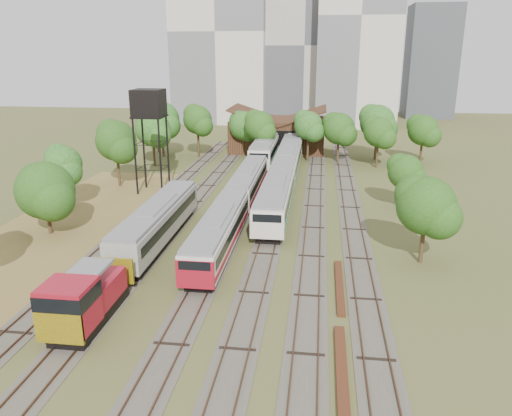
# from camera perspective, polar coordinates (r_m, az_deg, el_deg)

# --- Properties ---
(ground) EXTENTS (240.00, 240.00, 0.00)m
(ground) POSITION_cam_1_polar(r_m,az_deg,el_deg) (34.26, -4.37, -11.89)
(ground) COLOR #475123
(ground) RESTS_ON ground
(dry_grass_patch) EXTENTS (14.00, 60.00, 0.04)m
(dry_grass_patch) POSITION_cam_1_polar(r_m,az_deg,el_deg) (47.50, -24.17, -4.78)
(dry_grass_patch) COLOR brown
(dry_grass_patch) RESTS_ON ground
(tracks) EXTENTS (24.60, 80.00, 0.19)m
(tracks) POSITION_cam_1_polar(r_m,az_deg,el_deg) (57.14, -0.01, 0.47)
(tracks) COLOR #4C473D
(tracks) RESTS_ON ground
(railcar_red_set) EXTENTS (2.77, 34.58, 3.42)m
(railcar_red_set) POSITION_cam_1_polar(r_m,az_deg,el_deg) (51.25, -2.33, 0.50)
(railcar_red_set) COLOR black
(railcar_red_set) RESTS_ON ground
(railcar_green_set) EXTENTS (3.08, 52.08, 3.81)m
(railcar_green_set) POSITION_cam_1_polar(r_m,az_deg,el_deg) (68.86, 3.59, 5.09)
(railcar_green_set) COLOR black
(railcar_green_set) RESTS_ON ground
(railcar_rear) EXTENTS (3.19, 16.08, 3.95)m
(railcar_rear) POSITION_cam_1_polar(r_m,az_deg,el_deg) (77.41, 1.05, 6.56)
(railcar_rear) COLOR black
(railcar_rear) RESTS_ON ground
(shunter_locomotive) EXTENTS (2.93, 8.10, 3.84)m
(shunter_locomotive) POSITION_cam_1_polar(r_m,az_deg,el_deg) (33.52, -19.18, -9.99)
(shunter_locomotive) COLOR black
(shunter_locomotive) RESTS_ON ground
(old_grey_coach) EXTENTS (2.91, 18.00, 3.59)m
(old_grey_coach) POSITION_cam_1_polar(r_m,az_deg,el_deg) (46.17, -11.16, -1.57)
(old_grey_coach) COLOR black
(old_grey_coach) RESTS_ON ground
(water_tower) EXTENTS (3.62, 3.62, 12.49)m
(water_tower) POSITION_cam_1_polar(r_m,az_deg,el_deg) (61.81, -12.16, 11.33)
(water_tower) COLOR black
(water_tower) RESTS_ON ground
(rail_pile_near) EXTENTS (0.61, 9.22, 0.31)m
(rail_pile_near) POSITION_cam_1_polar(r_m,az_deg,el_deg) (28.79, 9.77, -18.09)
(rail_pile_near) COLOR #532A17
(rail_pile_near) RESTS_ON ground
(rail_pile_far) EXTENTS (0.55, 8.76, 0.28)m
(rail_pile_far) POSITION_cam_1_polar(r_m,az_deg,el_deg) (37.94, 9.52, -8.77)
(rail_pile_far) COLOR #532A17
(rail_pile_far) RESTS_ON ground
(maintenance_shed) EXTENTS (16.45, 11.55, 7.58)m
(maintenance_shed) POSITION_cam_1_polar(r_m,az_deg,el_deg) (88.56, 2.54, 8.48)
(maintenance_shed) COLOR #331612
(maintenance_shed) RESTS_ON ground
(tree_band_left) EXTENTS (7.37, 67.93, 8.51)m
(tree_band_left) POSITION_cam_1_polar(r_m,az_deg,el_deg) (55.69, -20.33, 4.56)
(tree_band_left) COLOR #382616
(tree_band_left) RESTS_ON ground
(tree_band_far) EXTENTS (46.60, 9.90, 9.00)m
(tree_band_far) POSITION_cam_1_polar(r_m,az_deg,el_deg) (80.40, 2.96, 9.55)
(tree_band_far) COLOR #382616
(tree_band_far) RESTS_ON ground
(tree_band_right) EXTENTS (4.93, 40.25, 7.59)m
(tree_band_right) POSITION_cam_1_polar(r_m,az_deg,el_deg) (57.38, 16.05, 4.90)
(tree_band_right) COLOR #382616
(tree_band_right) RESTS_ON ground
(tower_left) EXTENTS (22.00, 16.00, 42.00)m
(tower_left) POSITION_cam_1_polar(r_m,az_deg,el_deg) (126.61, -3.95, 19.38)
(tower_left) COLOR beige
(tower_left) RESTS_ON ground
(tower_centre) EXTENTS (20.00, 18.00, 36.00)m
(tower_centre) POSITION_cam_1_polar(r_m,az_deg,el_deg) (129.26, 5.71, 17.97)
(tower_centre) COLOR #ACA69C
(tower_centre) RESTS_ON ground
(tower_right) EXTENTS (18.00, 16.00, 48.00)m
(tower_right) POSITION_cam_1_polar(r_m,az_deg,el_deg) (121.64, 11.71, 20.58)
(tower_right) COLOR beige
(tower_right) RESTS_ON ground
(tower_far_right) EXTENTS (12.00, 12.00, 28.00)m
(tower_far_right) POSITION_cam_1_polar(r_m,az_deg,el_deg) (141.93, 19.32, 15.45)
(tower_far_right) COLOR #44474D
(tower_far_right) RESTS_ON ground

